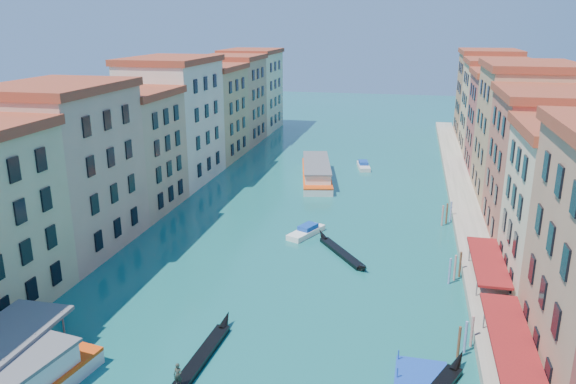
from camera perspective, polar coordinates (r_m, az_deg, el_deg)
name	(u,v)px	position (r m, az deg, el deg)	size (l,w,h in m)	color
left_bank_palazzos	(158,132)	(92.65, -13.10, 6.01)	(12.80, 128.40, 21.00)	#CEB791
right_bank_palazzos	(530,147)	(85.71, 23.35, 4.21)	(12.80, 128.40, 21.00)	brown
quay	(464,206)	(86.86, 17.46, -1.35)	(4.00, 140.00, 1.00)	gray
restaurant_awnings	(513,345)	(47.62, 21.85, -14.19)	(3.20, 44.55, 3.12)	maroon
mooring_poles_right	(463,322)	(53.00, 17.34, -12.47)	(1.44, 54.24, 3.20)	#512B1B
vaporetto_far	(316,171)	(98.43, 2.90, 2.10)	(8.81, 21.40, 3.11)	silver
gondola_fore	(201,356)	(48.36, -8.81, -16.10)	(1.71, 12.93, 2.58)	black
gondola_far	(341,251)	(67.57, 5.36, -6.00)	(7.92, 10.73, 1.77)	black
motorboat_mid	(307,231)	(73.10, 1.89, -3.99)	(4.31, 6.44, 1.28)	white
motorboat_far	(363,165)	(106.98, 7.68, 2.69)	(3.17, 6.52, 1.30)	silver
blue_dock	(421,383)	(46.26, 13.33, -18.37)	(4.09, 6.03, 0.50)	#1743AE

